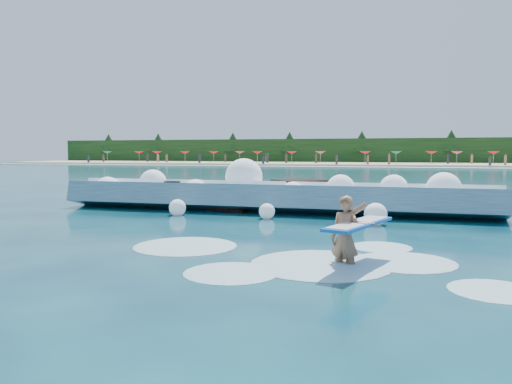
{
  "coord_description": "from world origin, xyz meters",
  "views": [
    {
      "loc": [
        5.95,
        -12.6,
        2.44
      ],
      "look_at": [
        1.5,
        2.0,
        1.2
      ],
      "focal_mm": 35.0,
      "sensor_mm": 36.0,
      "label": 1
    }
  ],
  "objects": [
    {
      "name": "breaking_wave",
      "position": [
        0.57,
        7.13,
        0.53
      ],
      "size": [
        17.61,
        2.76,
        1.52
      ],
      "color": "#356B84",
      "rests_on": "ground"
    },
    {
      "name": "rock_cluster",
      "position": [
        -1.51,
        8.0,
        0.46
      ],
      "size": [
        8.5,
        3.46,
        1.46
      ],
      "color": "black",
      "rests_on": "ground"
    },
    {
      "name": "beachgoers",
      "position": [
        4.62,
        74.37,
        1.08
      ],
      "size": [
        108.82,
        13.66,
        1.94
      ],
      "color": "#3F332D",
      "rests_on": "ground"
    },
    {
      "name": "wet_band",
      "position": [
        0.0,
        67.0,
        0.04
      ],
      "size": [
        140.0,
        5.0,
        0.08
      ],
      "primitive_type": "cube",
      "color": "silver",
      "rests_on": "ground"
    },
    {
      "name": "treeline",
      "position": [
        0.0,
        88.0,
        2.5
      ],
      "size": [
        140.0,
        4.0,
        5.0
      ],
      "primitive_type": "cube",
      "color": "black",
      "rests_on": "ground"
    },
    {
      "name": "ground",
      "position": [
        0.0,
        0.0,
        0.0
      ],
      "size": [
        200.0,
        200.0,
        0.0
      ],
      "primitive_type": "plane",
      "color": "#07273E",
      "rests_on": "ground"
    },
    {
      "name": "beach",
      "position": [
        0.0,
        78.0,
        0.2
      ],
      "size": [
        140.0,
        20.0,
        0.4
      ],
      "primitive_type": "cube",
      "color": "tan",
      "rests_on": "ground"
    },
    {
      "name": "surfer_with_board",
      "position": [
        4.77,
        -2.01,
        0.67
      ],
      "size": [
        1.31,
        2.98,
        1.82
      ],
      "color": "#8D5F42",
      "rests_on": "ground"
    },
    {
      "name": "surf_foam",
      "position": [
        3.6,
        -1.71,
        0.0
      ],
      "size": [
        9.18,
        5.47,
        0.16
      ],
      "color": "silver",
      "rests_on": "ground"
    },
    {
      "name": "wave_spray",
      "position": [
        0.36,
        7.06,
        1.01
      ],
      "size": [
        15.25,
        4.59,
        2.19
      ],
      "color": "white",
      "rests_on": "ground"
    },
    {
      "name": "beach_umbrellas",
      "position": [
        0.14,
        79.95,
        2.25
      ],
      "size": [
        114.24,
        5.9,
        0.5
      ],
      "color": "#137C64",
      "rests_on": "ground"
    }
  ]
}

